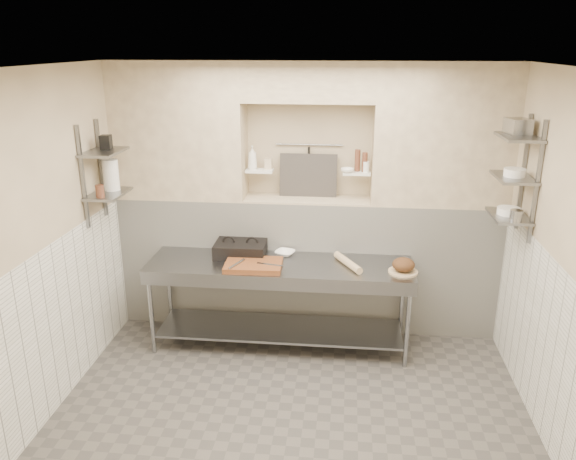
# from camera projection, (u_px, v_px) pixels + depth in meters

# --- Properties ---
(floor) EXTENTS (4.00, 3.90, 0.10)m
(floor) POSITION_uv_depth(u_px,v_px,m) (290.00, 424.00, 4.66)
(floor) COLOR #504B47
(floor) RESTS_ON ground
(ceiling) EXTENTS (4.00, 3.90, 0.10)m
(ceiling) POSITION_uv_depth(u_px,v_px,m) (291.00, 60.00, 3.73)
(ceiling) COLOR silver
(ceiling) RESTS_ON ground
(wall_left) EXTENTS (0.10, 3.90, 2.80)m
(wall_left) POSITION_uv_depth(u_px,v_px,m) (31.00, 252.00, 4.40)
(wall_left) COLOR beige
(wall_left) RESTS_ON ground
(wall_right) EXTENTS (0.10, 3.90, 2.80)m
(wall_right) POSITION_uv_depth(u_px,v_px,m) (576.00, 274.00, 3.99)
(wall_right) COLOR beige
(wall_right) RESTS_ON ground
(wall_back) EXTENTS (4.00, 0.10, 2.80)m
(wall_back) POSITION_uv_depth(u_px,v_px,m) (309.00, 194.00, 6.08)
(wall_back) COLOR beige
(wall_back) RESTS_ON ground
(wall_front) EXTENTS (4.00, 0.10, 2.80)m
(wall_front) POSITION_uv_depth(u_px,v_px,m) (241.00, 442.00, 2.31)
(wall_front) COLOR beige
(wall_front) RESTS_ON ground
(backwall_lower) EXTENTS (4.00, 0.40, 1.40)m
(backwall_lower) POSITION_uv_depth(u_px,v_px,m) (307.00, 262.00, 6.07)
(backwall_lower) COLOR white
(backwall_lower) RESTS_ON floor
(alcove_sill) EXTENTS (1.30, 0.40, 0.02)m
(alcove_sill) POSITION_uv_depth(u_px,v_px,m) (307.00, 199.00, 5.84)
(alcove_sill) COLOR beige
(alcove_sill) RESTS_ON backwall_lower
(backwall_pillar_left) EXTENTS (1.35, 0.40, 1.40)m
(backwall_pillar_left) POSITION_uv_depth(u_px,v_px,m) (179.00, 131.00, 5.76)
(backwall_pillar_left) COLOR beige
(backwall_pillar_left) RESTS_ON backwall_lower
(backwall_pillar_right) EXTENTS (1.35, 0.40, 1.40)m
(backwall_pillar_right) POSITION_uv_depth(u_px,v_px,m) (443.00, 135.00, 5.49)
(backwall_pillar_right) COLOR beige
(backwall_pillar_right) RESTS_ON backwall_lower
(backwall_header) EXTENTS (1.30, 0.40, 0.40)m
(backwall_header) POSITION_uv_depth(u_px,v_px,m) (309.00, 81.00, 5.46)
(backwall_header) COLOR beige
(backwall_header) RESTS_ON backwall_lower
(wainscot_left) EXTENTS (0.02, 3.90, 1.40)m
(wainscot_left) POSITION_uv_depth(u_px,v_px,m) (50.00, 332.00, 4.62)
(wainscot_left) COLOR white
(wainscot_left) RESTS_ON floor
(wainscot_right) EXTENTS (0.02, 3.90, 1.40)m
(wainscot_right) POSITION_uv_depth(u_px,v_px,m) (553.00, 359.00, 4.22)
(wainscot_right) COLOR white
(wainscot_right) RESTS_ON floor
(alcove_shelf_left) EXTENTS (0.28, 0.16, 0.02)m
(alcove_shelf_left) POSITION_uv_depth(u_px,v_px,m) (259.00, 171.00, 5.80)
(alcove_shelf_left) COLOR white
(alcove_shelf_left) RESTS_ON backwall_lower
(alcove_shelf_right) EXTENTS (0.28, 0.16, 0.02)m
(alcove_shelf_right) POSITION_uv_depth(u_px,v_px,m) (357.00, 173.00, 5.70)
(alcove_shelf_right) COLOR white
(alcove_shelf_right) RESTS_ON backwall_lower
(utensil_rail) EXTENTS (0.70, 0.02, 0.02)m
(utensil_rail) POSITION_uv_depth(u_px,v_px,m) (309.00, 145.00, 5.83)
(utensil_rail) COLOR gray
(utensil_rail) RESTS_ON wall_back
(hanging_steel) EXTENTS (0.02, 0.02, 0.30)m
(hanging_steel) POSITION_uv_depth(u_px,v_px,m) (309.00, 161.00, 5.87)
(hanging_steel) COLOR black
(hanging_steel) RESTS_ON utensil_rail
(splash_panel) EXTENTS (0.60, 0.08, 0.45)m
(splash_panel) POSITION_uv_depth(u_px,v_px,m) (308.00, 175.00, 5.86)
(splash_panel) COLOR #383330
(splash_panel) RESTS_ON alcove_sill
(shelf_rail_left_a) EXTENTS (0.03, 0.03, 0.95)m
(shelf_rail_left_a) POSITION_uv_depth(u_px,v_px,m) (101.00, 168.00, 5.44)
(shelf_rail_left_a) COLOR slate
(shelf_rail_left_a) RESTS_ON wall_left
(shelf_rail_left_b) EXTENTS (0.03, 0.03, 0.95)m
(shelf_rail_left_b) POSITION_uv_depth(u_px,v_px,m) (83.00, 178.00, 5.07)
(shelf_rail_left_b) COLOR slate
(shelf_rail_left_b) RESTS_ON wall_left
(wall_shelf_left_lower) EXTENTS (0.30, 0.50, 0.02)m
(wall_shelf_left_lower) POSITION_uv_depth(u_px,v_px,m) (108.00, 194.00, 5.31)
(wall_shelf_left_lower) COLOR slate
(wall_shelf_left_lower) RESTS_ON wall_left
(wall_shelf_left_upper) EXTENTS (0.30, 0.50, 0.03)m
(wall_shelf_left_upper) POSITION_uv_depth(u_px,v_px,m) (104.00, 152.00, 5.18)
(wall_shelf_left_upper) COLOR slate
(wall_shelf_left_upper) RESTS_ON wall_left
(shelf_rail_right_a) EXTENTS (0.03, 0.03, 1.05)m
(shelf_rail_right_a) POSITION_uv_depth(u_px,v_px,m) (523.00, 173.00, 5.03)
(shelf_rail_right_a) COLOR slate
(shelf_rail_right_a) RESTS_ON wall_right
(shelf_rail_right_b) EXTENTS (0.03, 0.03, 1.05)m
(shelf_rail_right_b) POSITION_uv_depth(u_px,v_px,m) (537.00, 183.00, 4.66)
(shelf_rail_right_b) COLOR slate
(shelf_rail_right_b) RESTS_ON wall_right
(wall_shelf_right_lower) EXTENTS (0.30, 0.50, 0.02)m
(wall_shelf_right_lower) POSITION_uv_depth(u_px,v_px,m) (509.00, 216.00, 4.97)
(wall_shelf_right_lower) COLOR slate
(wall_shelf_right_lower) RESTS_ON wall_right
(wall_shelf_right_mid) EXTENTS (0.30, 0.50, 0.02)m
(wall_shelf_right_mid) POSITION_uv_depth(u_px,v_px,m) (514.00, 177.00, 4.86)
(wall_shelf_right_mid) COLOR slate
(wall_shelf_right_mid) RESTS_ON wall_right
(wall_shelf_right_upper) EXTENTS (0.30, 0.50, 0.03)m
(wall_shelf_right_upper) POSITION_uv_depth(u_px,v_px,m) (519.00, 137.00, 4.75)
(wall_shelf_right_upper) COLOR slate
(wall_shelf_right_upper) RESTS_ON wall_right
(prep_table) EXTENTS (2.60, 0.70, 0.90)m
(prep_table) POSITION_uv_depth(u_px,v_px,m) (280.00, 288.00, 5.58)
(prep_table) COLOR gray
(prep_table) RESTS_ON floor
(panini_press) EXTENTS (0.51, 0.38, 0.14)m
(panini_press) POSITION_uv_depth(u_px,v_px,m) (241.00, 249.00, 5.69)
(panini_press) COLOR black
(panini_press) RESTS_ON prep_table
(cutting_board) EXTENTS (0.56, 0.40, 0.05)m
(cutting_board) POSITION_uv_depth(u_px,v_px,m) (254.00, 265.00, 5.40)
(cutting_board) COLOR brown
(cutting_board) RESTS_ON prep_table
(knife_blade) EXTENTS (0.27, 0.09, 0.01)m
(knife_blade) POSITION_uv_depth(u_px,v_px,m) (270.00, 265.00, 5.35)
(knife_blade) COLOR gray
(knife_blade) RESTS_ON cutting_board
(tongs) EXTENTS (0.12, 0.25, 0.02)m
(tongs) POSITION_uv_depth(u_px,v_px,m) (237.00, 264.00, 5.34)
(tongs) COLOR gray
(tongs) RESTS_ON cutting_board
(mixing_bowl) EXTENTS (0.24, 0.24, 0.05)m
(mixing_bowl) POSITION_uv_depth(u_px,v_px,m) (285.00, 253.00, 5.71)
(mixing_bowl) COLOR white
(mixing_bowl) RESTS_ON prep_table
(rolling_pin) EXTENTS (0.29, 0.44, 0.07)m
(rolling_pin) POSITION_uv_depth(u_px,v_px,m) (348.00, 263.00, 5.43)
(rolling_pin) COLOR #CFB885
(rolling_pin) RESTS_ON prep_table
(bread_board) EXTENTS (0.28, 0.28, 0.02)m
(bread_board) POSITION_uv_depth(u_px,v_px,m) (403.00, 272.00, 5.29)
(bread_board) COLOR #CFB885
(bread_board) RESTS_ON prep_table
(bread_loaf) EXTENTS (0.21, 0.21, 0.13)m
(bread_loaf) POSITION_uv_depth(u_px,v_px,m) (403.00, 265.00, 5.27)
(bread_loaf) COLOR #4C2D19
(bread_loaf) RESTS_ON bread_board
(bottle_soap) EXTENTS (0.11, 0.11, 0.24)m
(bottle_soap) POSITION_uv_depth(u_px,v_px,m) (252.00, 158.00, 5.77)
(bottle_soap) COLOR white
(bottle_soap) RESTS_ON alcove_shelf_left
(jar_alcove) EXTENTS (0.07, 0.07, 0.11)m
(jar_alcove) POSITION_uv_depth(u_px,v_px,m) (268.00, 164.00, 5.81)
(jar_alcove) COLOR beige
(jar_alcove) RESTS_ON alcove_shelf_left
(bowl_alcove) EXTENTS (0.15, 0.15, 0.04)m
(bowl_alcove) POSITION_uv_depth(u_px,v_px,m) (347.00, 170.00, 5.66)
(bowl_alcove) COLOR white
(bowl_alcove) RESTS_ON alcove_shelf_right
(condiment_a) EXTENTS (0.05, 0.05, 0.20)m
(condiment_a) POSITION_uv_depth(u_px,v_px,m) (365.00, 162.00, 5.66)
(condiment_a) COLOR #583020
(condiment_a) RESTS_ON alcove_shelf_right
(condiment_b) EXTENTS (0.06, 0.06, 0.22)m
(condiment_b) POSITION_uv_depth(u_px,v_px,m) (357.00, 160.00, 5.69)
(condiment_b) COLOR #583020
(condiment_b) RESTS_ON alcove_shelf_right
(condiment_c) EXTENTS (0.06, 0.06, 0.11)m
(condiment_c) POSITION_uv_depth(u_px,v_px,m) (366.00, 167.00, 5.66)
(condiment_c) COLOR white
(condiment_c) RESTS_ON alcove_shelf_right
(jug_left) EXTENTS (0.15, 0.15, 0.30)m
(jug_left) POSITION_uv_depth(u_px,v_px,m) (111.00, 175.00, 5.35)
(jug_left) COLOR white
(jug_left) RESTS_ON wall_shelf_left_lower
(jar_left) EXTENTS (0.08, 0.08, 0.12)m
(jar_left) POSITION_uv_depth(u_px,v_px,m) (100.00, 191.00, 5.12)
(jar_left) COLOR #583020
(jar_left) RESTS_ON wall_shelf_left_lower
(box_left_upper) EXTENTS (0.10, 0.10, 0.13)m
(box_left_upper) POSITION_uv_depth(u_px,v_px,m) (106.00, 142.00, 5.21)
(box_left_upper) COLOR black
(box_left_upper) RESTS_ON wall_shelf_left_upper
(bowl_right) EXTENTS (0.20, 0.20, 0.06)m
(bowl_right) POSITION_uv_depth(u_px,v_px,m) (509.00, 211.00, 4.97)
(bowl_right) COLOR white
(bowl_right) RESTS_ON wall_shelf_right_lower
(canister_right) EXTENTS (0.10, 0.10, 0.10)m
(canister_right) POSITION_uv_depth(u_px,v_px,m) (516.00, 216.00, 4.75)
(canister_right) COLOR gray
(canister_right) RESTS_ON wall_shelf_right_lower
(bowl_right_mid) EXTENTS (0.18, 0.18, 0.07)m
(bowl_right_mid) POSITION_uv_depth(u_px,v_px,m) (515.00, 173.00, 4.83)
(bowl_right_mid) COLOR white
(bowl_right_mid) RESTS_ON wall_shelf_right_mid
(basket_right) EXTENTS (0.21, 0.24, 0.13)m
(basket_right) POSITION_uv_depth(u_px,v_px,m) (518.00, 126.00, 4.79)
(basket_right) COLOR gray
(basket_right) RESTS_ON wall_shelf_right_upper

